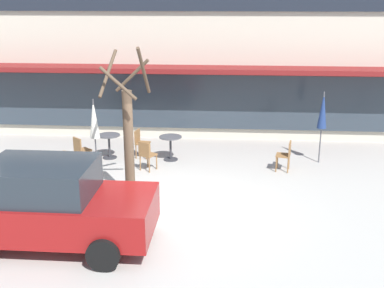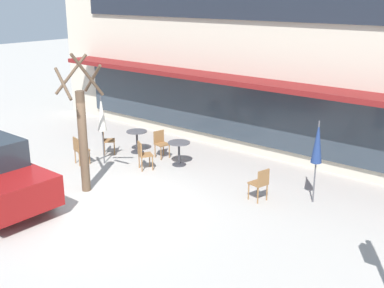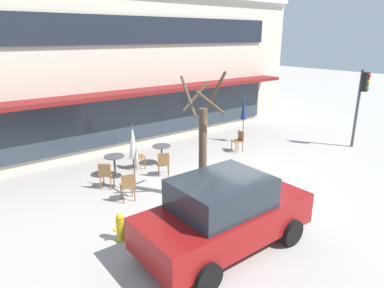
# 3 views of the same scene
# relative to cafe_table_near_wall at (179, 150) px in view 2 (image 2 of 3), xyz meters

# --- Properties ---
(ground_plane) EXTENTS (80.00, 80.00, 0.00)m
(ground_plane) POSITION_rel_cafe_table_near_wall_xyz_m (0.60, -3.57, -0.52)
(ground_plane) COLOR #ADA8A0
(building_facade) EXTENTS (18.57, 9.10, 6.89)m
(building_facade) POSITION_rel_cafe_table_near_wall_xyz_m (0.60, 6.40, 2.93)
(building_facade) COLOR beige
(building_facade) RESTS_ON ground
(cafe_table_near_wall) EXTENTS (0.70, 0.70, 0.76)m
(cafe_table_near_wall) POSITION_rel_cafe_table_near_wall_xyz_m (0.00, 0.00, 0.00)
(cafe_table_near_wall) COLOR #333338
(cafe_table_near_wall) RESTS_ON ground
(cafe_table_streetside) EXTENTS (0.70, 0.70, 0.76)m
(cafe_table_streetside) POSITION_rel_cafe_table_near_wall_xyz_m (-1.94, 0.04, 0.00)
(cafe_table_streetside) COLOR #333338
(cafe_table_streetside) RESTS_ON ground
(patio_umbrella_green_folded) EXTENTS (0.28, 0.28, 2.20)m
(patio_umbrella_green_folded) POSITION_rel_cafe_table_near_wall_xyz_m (4.57, 0.11, 1.11)
(patio_umbrella_green_folded) COLOR #4C4C51
(patio_umbrella_green_folded) RESTS_ON ground
(patio_umbrella_cream_folded) EXTENTS (0.28, 0.28, 2.20)m
(patio_umbrella_cream_folded) POSITION_rel_cafe_table_near_wall_xyz_m (-1.95, -1.42, 1.11)
(patio_umbrella_cream_folded) COLOR #4C4C51
(patio_umbrella_cream_folded) RESTS_ON ground
(cafe_chair_0) EXTENTS (0.49, 0.49, 0.89)m
(cafe_chair_0) POSITION_rel_cafe_table_near_wall_xyz_m (-2.48, -1.96, 0.01)
(cafe_chair_0) COLOR olive
(cafe_chair_0) RESTS_ON ground
(cafe_chair_1) EXTENTS (0.55, 0.55, 0.89)m
(cafe_chair_1) POSITION_rel_cafe_table_near_wall_xyz_m (-0.58, -1.01, 0.01)
(cafe_chair_1) COLOR olive
(cafe_chair_1) RESTS_ON ground
(cafe_chair_2) EXTENTS (0.56, 0.56, 0.89)m
(cafe_chair_2) POSITION_rel_cafe_table_near_wall_xyz_m (-2.62, -0.73, 0.01)
(cafe_chair_2) COLOR olive
(cafe_chair_2) RESTS_ON ground
(cafe_chair_3) EXTENTS (0.47, 0.47, 0.89)m
(cafe_chair_3) POSITION_rel_cafe_table_near_wall_xyz_m (-0.98, 0.19, 0.01)
(cafe_chair_3) COLOR olive
(cafe_chair_3) RESTS_ON ground
(cafe_chair_4) EXTENTS (0.47, 0.47, 0.89)m
(cafe_chair_4) POSITION_rel_cafe_table_near_wall_xyz_m (3.45, -0.72, 0.01)
(cafe_chair_4) COLOR olive
(cafe_chair_4) RESTS_ON ground
(street_tree) EXTENTS (1.11, 1.15, 3.85)m
(street_tree) POSITION_rel_cafe_table_near_wall_xyz_m (-0.63, -3.19, 1.17)
(street_tree) COLOR brown
(street_tree) RESTS_ON ground
(fire_hydrant) EXTENTS (0.36, 0.20, 0.71)m
(fire_hydrant) POSITION_rel_cafe_table_near_wall_xyz_m (-3.61, -3.69, -0.16)
(fire_hydrant) COLOR gold
(fire_hydrant) RESTS_ON ground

